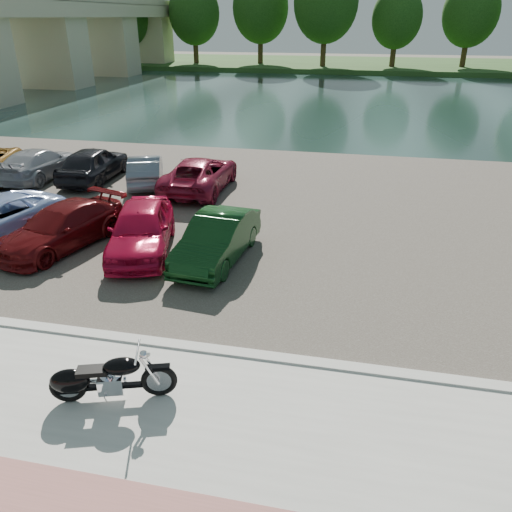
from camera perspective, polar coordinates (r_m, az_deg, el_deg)
The scene contains 16 objects.
ground at distance 9.64m, azimuth -9.87°, elevation -17.73°, with size 200.00×200.00×0.00m, color #595447.
promenade at distance 8.97m, azimuth -12.33°, elevation -21.68°, with size 60.00×6.00×0.10m, color #B2B0A7.
kerb at distance 11.03m, azimuth -6.14°, elevation -10.57°, with size 60.00×0.30×0.14m, color #B2B0A7.
parking_lot at distance 18.83m, azimuth 2.14°, elevation 5.33°, with size 60.00×18.00×0.04m, color #413B34.
river at distance 46.96m, azimuth 8.59°, elevation 17.39°, with size 120.00×40.00×0.00m, color #192E2A.
far_bank at distance 78.71m, azimuth 10.42°, elevation 20.74°, with size 120.00×24.00×0.60m, color #244217.
bridge at distance 56.65m, azimuth -23.10°, elevation 22.80°, with size 7.00×56.00×8.55m.
far_trees at distance 72.21m, azimuth 14.50°, elevation 25.71°, with size 70.25×10.68×12.52m.
motorcycle at distance 9.85m, azimuth -17.28°, elevation -13.27°, with size 2.26×1.02×1.05m.
car_3 at distance 16.60m, azimuth -21.32°, elevation 3.10°, with size 1.80×4.42×1.28m, color #5A0C0E.
car_4 at distance 15.48m, azimuth -13.00°, elevation 3.07°, with size 1.75×4.36×1.48m, color #AD0B31.
car_5 at distance 14.59m, azimuth -4.47°, elevation 1.97°, with size 1.43×4.09×1.35m, color black.
car_7 at distance 24.35m, azimuth -23.56°, elevation 9.65°, with size 1.86×4.58×1.33m, color #999AA1.
car_8 at distance 23.20m, azimuth -18.10°, elevation 10.01°, with size 1.76×4.37×1.49m, color black.
car_9 at distance 22.12m, azimuth -12.50°, elevation 9.61°, with size 1.32×3.78×1.24m, color slate.
car_10 at distance 20.92m, azimuth -6.43°, elevation 9.31°, with size 2.26×4.90×1.36m, color maroon.
Camera 1 is at (2.96, -6.40, 6.57)m, focal length 35.00 mm.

